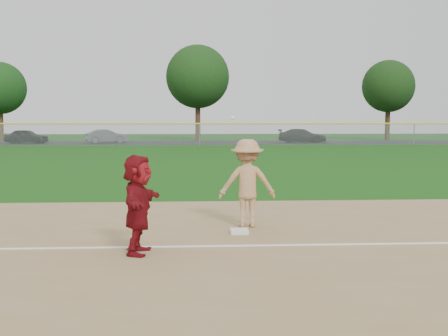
{
  "coord_description": "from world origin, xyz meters",
  "views": [
    {
      "loc": [
        -0.74,
        -11.19,
        2.41
      ],
      "look_at": [
        0.0,
        1.5,
        1.3
      ],
      "focal_mm": 45.0,
      "sensor_mm": 36.0,
      "label": 1
    }
  ],
  "objects": [
    {
      "name": "car_right",
      "position": [
        10.5,
        45.1,
        0.72
      ],
      "size": [
        5.16,
        2.91,
        1.41
      ],
      "primitive_type": "imported",
      "rotation": [
        0.0,
        0.0,
        1.37
      ],
      "color": "black",
      "rests_on": "parking_asphalt"
    },
    {
      "name": "parking_asphalt",
      "position": [
        0.0,
        46.0,
        0.01
      ],
      "size": [
        120.0,
        10.0,
        0.01
      ],
      "primitive_type": "cube",
      "color": "black",
      "rests_on": "ground"
    },
    {
      "name": "outfield_fence",
      "position": [
        0.0,
        40.0,
        1.96
      ],
      "size": [
        110.0,
        0.12,
        110.0
      ],
      "color": "#999EA0",
      "rests_on": "ground"
    },
    {
      "name": "first_base_play",
      "position": [
        0.49,
        1.12,
        0.99
      ],
      "size": [
        1.27,
        1.02,
        2.46
      ],
      "color": "#9F9FA2",
      "rests_on": "infield_dirt"
    },
    {
      "name": "tree_2",
      "position": [
        0.0,
        51.5,
        7.06
      ],
      "size": [
        7.0,
        7.0,
        10.58
      ],
      "color": "#3D2216",
      "rests_on": "ground"
    },
    {
      "name": "first_base",
      "position": [
        0.26,
        0.39,
        0.06
      ],
      "size": [
        0.37,
        0.37,
        0.08
      ],
      "primitive_type": "cube",
      "rotation": [
        0.0,
        0.0,
        0.02
      ],
      "color": "white",
      "rests_on": "infield_dirt"
    },
    {
      "name": "car_mid",
      "position": [
        -9.22,
        45.64,
        0.69
      ],
      "size": [
        4.39,
        2.68,
        1.36
      ],
      "primitive_type": "imported",
      "rotation": [
        0.0,
        0.0,
        1.89
      ],
      "color": "#525459",
      "rests_on": "parking_asphalt"
    },
    {
      "name": "ground",
      "position": [
        0.0,
        0.0,
        0.0
      ],
      "size": [
        160.0,
        160.0,
        0.0
      ],
      "primitive_type": "plane",
      "color": "#14480D",
      "rests_on": "ground"
    },
    {
      "name": "base_runner",
      "position": [
        -1.69,
        -1.28,
        0.91
      ],
      "size": [
        0.7,
        1.69,
        1.77
      ],
      "primitive_type": "imported",
      "rotation": [
        0.0,
        0.0,
        1.46
      ],
      "color": "maroon",
      "rests_on": "infield_dirt"
    },
    {
      "name": "tree_3",
      "position": [
        22.0,
        52.8,
        6.16
      ],
      "size": [
        6.0,
        6.0,
        9.19
      ],
      "color": "#312112",
      "rests_on": "ground"
    },
    {
      "name": "tree_1",
      "position": [
        -22.0,
        53.0,
        5.83
      ],
      "size": [
        5.8,
        5.8,
        8.75
      ],
      "color": "#3B2A15",
      "rests_on": "ground"
    },
    {
      "name": "foul_line",
      "position": [
        0.0,
        -0.8,
        0.03
      ],
      "size": [
        60.0,
        0.1,
        0.01
      ],
      "primitive_type": "cube",
      "color": "white",
      "rests_on": "infield_dirt"
    },
    {
      "name": "car_left",
      "position": [
        -16.91,
        45.0,
        0.71
      ],
      "size": [
        4.33,
        2.25,
        1.41
      ],
      "primitive_type": "imported",
      "rotation": [
        0.0,
        0.0,
        1.42
      ],
      "color": "black",
      "rests_on": "parking_asphalt"
    }
  ]
}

